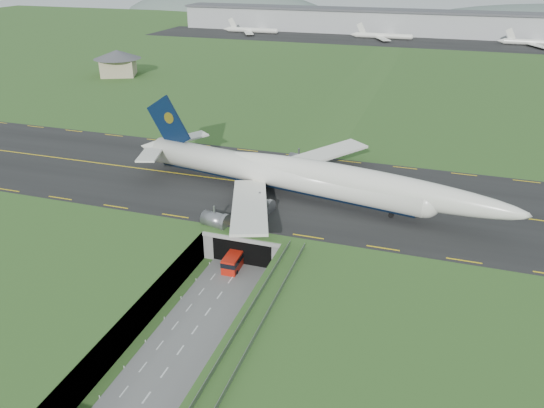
% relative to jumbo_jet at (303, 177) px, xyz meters
% --- Properties ---
extents(ground, '(900.00, 900.00, 0.00)m').
position_rel_jumbo_jet_xyz_m(ground, '(-6.48, -28.33, -11.22)').
color(ground, '#2E5120').
rests_on(ground, ground).
extents(airfield_deck, '(800.00, 800.00, 6.00)m').
position_rel_jumbo_jet_xyz_m(airfield_deck, '(-6.48, -28.33, -8.22)').
color(airfield_deck, gray).
rests_on(airfield_deck, ground).
extents(trench_road, '(12.00, 75.00, 0.20)m').
position_rel_jumbo_jet_xyz_m(trench_road, '(-6.48, -35.83, -11.12)').
color(trench_road, slate).
rests_on(trench_road, ground).
extents(taxiway, '(800.00, 44.00, 0.18)m').
position_rel_jumbo_jet_xyz_m(taxiway, '(-6.48, 4.67, -5.13)').
color(taxiway, black).
rests_on(taxiway, airfield_deck).
extents(tunnel_portal, '(17.00, 22.30, 6.00)m').
position_rel_jumbo_jet_xyz_m(tunnel_portal, '(-6.48, -11.62, -7.88)').
color(tunnel_portal, gray).
rests_on(tunnel_portal, ground).
extents(guideway, '(3.00, 53.00, 7.05)m').
position_rel_jumbo_jet_xyz_m(guideway, '(4.52, -47.44, -5.90)').
color(guideway, '#A8A8A3').
rests_on(guideway, ground).
extents(jumbo_jet, '(89.54, 57.85, 19.43)m').
position_rel_jumbo_jet_xyz_m(jumbo_jet, '(0.00, 0.00, 0.00)').
color(jumbo_jet, white).
rests_on(jumbo_jet, ground).
extents(shuttle_tram, '(3.00, 7.49, 3.04)m').
position_rel_jumbo_jet_xyz_m(shuttle_tram, '(-7.50, -21.60, -9.55)').
color(shuttle_tram, red).
rests_on(shuttle_tram, ground).
extents(service_building, '(26.77, 26.77, 11.04)m').
position_rel_jumbo_jet_xyz_m(service_building, '(-110.59, 100.33, 1.32)').
color(service_building, tan).
rests_on(service_building, ground).
extents(cargo_terminal, '(320.00, 67.00, 15.60)m').
position_rel_jumbo_jet_xyz_m(cargo_terminal, '(-6.56, 271.08, 2.74)').
color(cargo_terminal, '#B2B2B2').
rests_on(cargo_terminal, ground).
extents(distant_hills, '(700.00, 91.00, 60.00)m').
position_rel_jumbo_jet_xyz_m(distant_hills, '(57.90, 401.67, -15.22)').
color(distant_hills, '#566761').
rests_on(distant_hills, ground).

